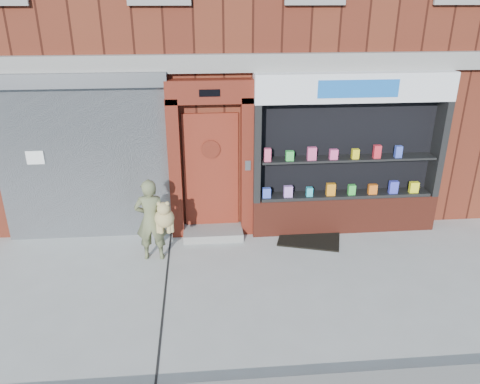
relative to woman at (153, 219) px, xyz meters
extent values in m
plane|color=#9E9E99|center=(1.77, -1.01, -0.75)|extent=(80.00, 80.00, 0.00)
cube|color=#551E13|center=(1.77, 4.99, 3.25)|extent=(12.00, 8.00, 8.00)
cube|color=gray|center=(1.77, 0.91, 2.40)|extent=(12.00, 0.16, 0.30)
cube|color=gray|center=(-1.23, 0.93, 0.65)|extent=(3.00, 0.10, 2.80)
cube|color=slate|center=(-1.23, 0.87, 2.17)|extent=(3.10, 0.30, 0.24)
cube|color=white|center=(-2.03, 0.87, 0.85)|extent=(0.30, 0.01, 0.24)
cube|color=#5A190F|center=(0.37, 0.85, 0.55)|extent=(0.22, 0.28, 2.60)
cube|color=#5A190F|center=(1.67, 0.85, 0.55)|extent=(0.22, 0.28, 2.60)
cube|color=#5A190F|center=(1.02, 0.85, 1.95)|extent=(1.50, 0.28, 0.40)
cube|color=black|center=(1.02, 0.70, 1.95)|extent=(0.35, 0.01, 0.12)
cube|color=maroon|center=(1.02, 0.96, 0.45)|extent=(1.00, 0.06, 2.20)
cylinder|color=black|center=(1.02, 0.92, 0.90)|extent=(0.28, 0.02, 0.28)
cylinder|color=#5A190F|center=(1.02, 0.91, 0.90)|extent=(0.34, 0.02, 0.34)
cube|color=gray|center=(1.02, 0.69, -0.67)|extent=(1.10, 0.55, 0.15)
cube|color=slate|center=(1.67, 0.70, 0.65)|extent=(0.10, 0.02, 0.18)
cube|color=maroon|center=(3.52, 0.79, -0.40)|extent=(3.50, 0.40, 0.70)
cube|color=black|center=(1.83, 0.79, 0.85)|extent=(0.12, 0.40, 1.80)
cube|color=black|center=(5.21, 0.79, 0.85)|extent=(0.12, 0.40, 1.80)
cube|color=black|center=(3.52, 0.98, 0.85)|extent=(3.30, 0.03, 1.80)
cube|color=black|center=(3.52, 0.79, -0.02)|extent=(3.20, 0.36, 0.06)
cube|color=black|center=(3.52, 0.79, 0.70)|extent=(3.20, 0.36, 0.04)
cube|color=white|center=(3.52, 0.79, 2.00)|extent=(3.50, 0.40, 0.50)
cube|color=#1657AC|center=(3.52, 0.59, 2.00)|extent=(1.40, 0.01, 0.30)
cube|color=blue|center=(2.02, 0.71, 0.11)|extent=(0.15, 0.09, 0.18)
cube|color=#BC7FE5|center=(2.42, 0.71, 0.12)|extent=(0.16, 0.09, 0.21)
cube|color=#27ACC4|center=(2.82, 0.71, 0.10)|extent=(0.11, 0.09, 0.17)
cube|color=orange|center=(3.22, 0.71, 0.13)|extent=(0.16, 0.09, 0.23)
cube|color=green|center=(3.62, 0.71, 0.11)|extent=(0.13, 0.09, 0.19)
cube|color=orange|center=(4.02, 0.71, 0.11)|extent=(0.16, 0.09, 0.18)
cube|color=#3C42CC|center=(4.42, 0.71, 0.13)|extent=(0.16, 0.09, 0.24)
cube|color=#FFF81A|center=(4.82, 0.71, 0.12)|extent=(0.17, 0.09, 0.21)
cube|color=#F6527D|center=(2.02, 0.71, 0.84)|extent=(0.12, 0.09, 0.23)
cube|color=green|center=(2.42, 0.71, 0.81)|extent=(0.14, 0.09, 0.18)
cube|color=#EA4E87|center=(2.82, 0.71, 0.84)|extent=(0.16, 0.09, 0.23)
cube|color=#F65295|center=(3.22, 0.71, 0.82)|extent=(0.14, 0.09, 0.18)
cube|color=yellow|center=(3.62, 0.71, 0.81)|extent=(0.13, 0.09, 0.18)
cube|color=red|center=(4.02, 0.71, 0.84)|extent=(0.13, 0.09, 0.24)
cube|color=blue|center=(4.42, 0.71, 0.83)|extent=(0.12, 0.09, 0.21)
imported|color=#626844|center=(-0.04, 0.02, -0.02)|extent=(0.54, 0.36, 1.45)
sphere|color=tan|center=(0.20, -0.10, 0.07)|extent=(0.32, 0.32, 0.32)
sphere|color=tan|center=(0.20, -0.16, 0.26)|extent=(0.22, 0.22, 0.22)
sphere|color=tan|center=(0.14, -0.16, 0.35)|extent=(0.08, 0.08, 0.08)
sphere|color=tan|center=(0.27, -0.16, 0.35)|extent=(0.08, 0.08, 0.08)
cylinder|color=tan|center=(0.09, -0.10, -0.09)|extent=(0.08, 0.08, 0.19)
cylinder|color=tan|center=(0.31, -0.10, -0.09)|extent=(0.08, 0.08, 0.19)
cylinder|color=tan|center=(0.14, -0.13, -0.09)|extent=(0.08, 0.08, 0.19)
cylinder|color=tan|center=(0.27, -0.13, -0.09)|extent=(0.08, 0.08, 0.19)
cube|color=black|center=(2.79, 0.44, -0.73)|extent=(1.29, 1.07, 0.03)
camera|label=1|loc=(0.84, -7.10, 3.48)|focal=35.00mm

